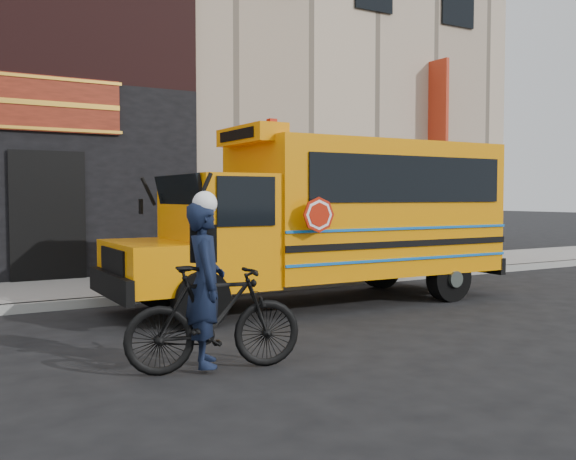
% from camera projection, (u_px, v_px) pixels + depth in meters
% --- Properties ---
extents(ground, '(120.00, 120.00, 0.00)m').
position_uv_depth(ground, '(332.00, 315.00, 9.83)').
color(ground, black).
rests_on(ground, ground).
extents(curb, '(40.00, 0.20, 0.15)m').
position_uv_depth(curb, '(255.00, 289.00, 12.06)').
color(curb, gray).
rests_on(curb, ground).
extents(sidewalk, '(40.00, 3.00, 0.15)m').
position_uv_depth(sidewalk, '(222.00, 280.00, 13.36)').
color(sidewalk, gray).
rests_on(sidewalk, ground).
extents(building, '(20.00, 10.70, 12.00)m').
position_uv_depth(building, '(128.00, 47.00, 18.50)').
color(building, tan).
rests_on(building, sidewalk).
extents(school_bus, '(6.92, 2.43, 2.92)m').
position_uv_depth(school_bus, '(334.00, 214.00, 11.00)').
color(school_bus, black).
rests_on(school_bus, ground).
extents(sign_pole, '(0.07, 0.27, 3.04)m').
position_uv_depth(sign_pole, '(363.00, 203.00, 13.68)').
color(sign_pole, '#434C46').
rests_on(sign_pole, ground).
extents(bicycle, '(1.92, 0.87, 1.11)m').
position_uv_depth(bicycle, '(214.00, 318.00, 6.64)').
color(bicycle, black).
rests_on(bicycle, ground).
extents(cyclist, '(0.58, 0.72, 1.71)m').
position_uv_depth(cyclist, '(205.00, 289.00, 6.68)').
color(cyclist, black).
rests_on(cyclist, ground).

